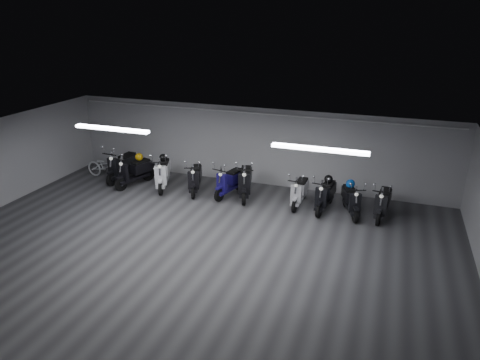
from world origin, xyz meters
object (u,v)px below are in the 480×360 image
(bicycle, at_px, (106,164))
(scooter_7, at_px, (326,191))
(scooter_2, at_px, (163,169))
(helmet_2, at_px, (350,184))
(scooter_1, at_px, (134,167))
(scooter_9, at_px, (383,198))
(helmet_3, at_px, (329,179))
(scooter_5, at_px, (245,177))
(scooter_6, at_px, (300,187))
(scooter_0, at_px, (122,161))
(scooter_8, at_px, (352,195))
(scooter_4, at_px, (230,177))
(scooter_3, at_px, (195,174))
(helmet_0, at_px, (139,157))
(helmet_1, at_px, (163,158))

(bicycle, bearing_deg, scooter_7, -86.89)
(scooter_2, bearing_deg, helmet_2, -18.79)
(scooter_1, relative_size, scooter_9, 1.08)
(scooter_1, height_order, helmet_2, scooter_1)
(scooter_9, relative_size, helmet_3, 6.44)
(scooter_5, height_order, scooter_6, scooter_5)
(helmet_2, bearing_deg, scooter_0, -179.89)
(scooter_5, height_order, scooter_8, scooter_5)
(scooter_1, xyz_separation_m, scooter_4, (3.56, 0.27, -0.04))
(scooter_9, bearing_deg, scooter_6, -174.79)
(scooter_9, bearing_deg, scooter_3, -173.17)
(scooter_1, height_order, bicycle, scooter_1)
(scooter_7, relative_size, bicycle, 1.04)
(scooter_2, height_order, scooter_9, scooter_2)
(scooter_9, bearing_deg, scooter_7, -172.22)
(scooter_8, distance_m, scooter_9, 0.93)
(scooter_2, distance_m, scooter_5, 3.03)
(scooter_6, bearing_deg, scooter_9, 0.83)
(scooter_3, relative_size, scooter_6, 1.06)
(scooter_3, relative_size, helmet_2, 6.50)
(scooter_4, xyz_separation_m, helmet_3, (3.29, 0.14, 0.29))
(scooter_7, bearing_deg, scooter_9, 8.68)
(scooter_1, xyz_separation_m, helmet_2, (7.54, 0.35, 0.22))
(scooter_5, relative_size, helmet_0, 7.08)
(scooter_6, bearing_deg, helmet_2, 5.58)
(scooter_5, xyz_separation_m, scooter_8, (3.52, -0.20, -0.10))
(scooter_3, relative_size, scooter_4, 1.00)
(scooter_1, xyz_separation_m, scooter_9, (8.55, 0.20, -0.05))
(scooter_5, distance_m, scooter_9, 4.45)
(scooter_3, bearing_deg, scooter_0, 158.70)
(scooter_4, bearing_deg, helmet_0, -165.23)
(scooter_6, height_order, helmet_1, scooter_6)
(scooter_3, distance_m, bicycle, 3.75)
(scooter_5, distance_m, scooter_6, 1.87)
(scooter_9, relative_size, helmet_2, 6.33)
(scooter_7, relative_size, helmet_2, 6.46)
(helmet_1, distance_m, helmet_2, 6.55)
(scooter_4, bearing_deg, bicycle, -165.98)
(scooter_2, xyz_separation_m, scooter_4, (2.48, 0.15, -0.06))
(scooter_5, height_order, helmet_0, scooter_5)
(scooter_3, xyz_separation_m, helmet_3, (4.53, 0.24, 0.29))
(bicycle, relative_size, helmet_2, 6.21)
(bicycle, distance_m, helmet_3, 8.29)
(scooter_9, bearing_deg, scooter_4, -174.26)
(scooter_4, xyz_separation_m, helmet_2, (3.98, 0.08, 0.25))
(scooter_0, height_order, bicycle, scooter_0)
(scooter_1, bearing_deg, bicycle, -174.26)
(scooter_8, xyz_separation_m, helmet_3, (-0.77, 0.28, 0.33))
(scooter_7, distance_m, helmet_2, 0.79)
(scooter_3, relative_size, bicycle, 1.05)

